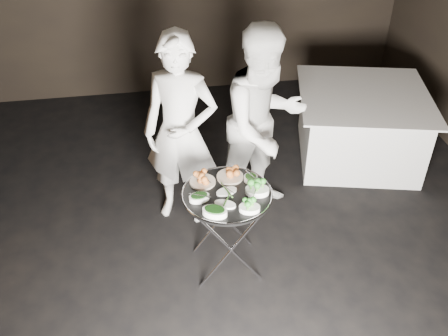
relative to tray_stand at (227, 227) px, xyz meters
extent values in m
cube|color=black|center=(-0.07, -0.06, -0.47)|extent=(6.00, 7.00, 0.05)
cylinder|color=silver|center=(0.00, -0.21, -0.06)|extent=(0.54, 0.02, 0.79)
cylinder|color=silver|center=(0.00, -0.21, -0.06)|extent=(0.54, 0.02, 0.79)
cylinder|color=silver|center=(0.00, 0.21, -0.06)|extent=(0.54, 0.02, 0.79)
cylinder|color=silver|center=(0.00, 0.21, -0.06)|extent=(0.54, 0.02, 0.79)
cylinder|color=silver|center=(-0.23, 0.00, 0.31)|extent=(0.02, 0.46, 0.02)
cylinder|color=silver|center=(0.23, 0.00, 0.31)|extent=(0.02, 0.46, 0.02)
cylinder|color=black|center=(0.00, 0.00, 0.35)|extent=(0.71, 0.71, 0.03)
torus|color=silver|center=(0.00, 0.00, 0.36)|extent=(0.73, 0.73, 0.02)
cylinder|color=beige|center=(-0.17, 0.17, 0.37)|extent=(0.21, 0.21, 0.02)
cylinder|color=beige|center=(0.06, 0.20, 0.37)|extent=(0.22, 0.22, 0.02)
cylinder|color=white|center=(0.22, 0.13, 0.39)|extent=(0.11, 0.11, 0.04)
cylinder|color=silver|center=(-0.18, 0.16, 0.41)|extent=(0.14, 0.12, 0.01)
cylinder|color=silver|center=(0.05, 0.21, 0.41)|extent=(0.03, 0.18, 0.01)
cylinder|color=silver|center=(0.23, 0.13, 0.41)|extent=(0.08, 0.16, 0.01)
cylinder|color=silver|center=(-0.22, -0.05, 0.41)|extent=(0.17, 0.08, 0.01)
cylinder|color=silver|center=(0.22, -0.05, 0.41)|extent=(0.09, 0.16, 0.01)
cylinder|color=silver|center=(0.00, 0.01, 0.41)|extent=(0.10, 0.16, 0.01)
imported|color=silver|center=(-0.29, 0.76, 0.48)|extent=(0.79, 0.66, 1.86)
imported|color=silver|center=(0.47, 0.77, 0.50)|extent=(1.12, 1.02, 1.88)
cube|color=silver|center=(1.74, 1.44, -0.06)|extent=(1.23, 1.23, 0.77)
cube|color=silver|center=(1.74, 1.44, 0.33)|extent=(1.38, 1.38, 0.02)
camera|label=1|loc=(-0.52, -3.01, 2.85)|focal=40.00mm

